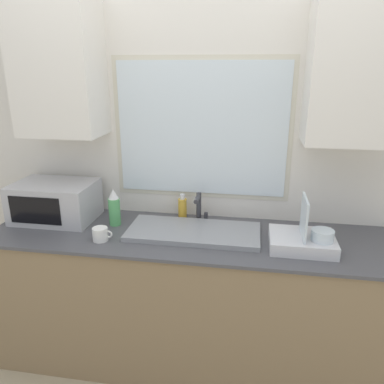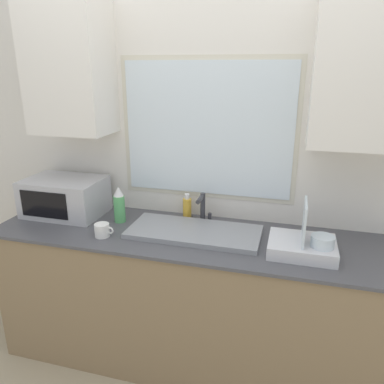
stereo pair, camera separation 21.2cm
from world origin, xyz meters
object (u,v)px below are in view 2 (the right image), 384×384
microwave (65,197)px  dish_rack (304,245)px  soap_bottle (187,208)px  mug_near_sink (102,230)px  spray_bottle (119,205)px  faucet (202,206)px

microwave → dish_rack: dish_rack is taller
dish_rack → soap_bottle: (-0.74, 0.31, 0.02)m
soap_bottle → mug_near_sink: 0.57m
dish_rack → spray_bottle: size_ratio=1.49×
microwave → soap_bottle: microwave is taller
dish_rack → spray_bottle: bearing=173.3°
mug_near_sink → spray_bottle: bearing=89.8°
spray_bottle → soap_bottle: (0.40, 0.17, -0.04)m
dish_rack → soap_bottle: size_ratio=2.10×
mug_near_sink → microwave: bearing=147.7°
faucet → soap_bottle: bearing=158.9°
faucet → dish_rack: (0.63, -0.26, -0.06)m
microwave → dish_rack: bearing=-6.0°
spray_bottle → mug_near_sink: (-0.00, -0.23, -0.07)m
faucet → microwave: size_ratio=0.38×
dish_rack → mug_near_sink: size_ratio=3.00×
microwave → soap_bottle: size_ratio=3.03×
microwave → faucet: bearing=6.3°
dish_rack → spray_bottle: (-1.14, 0.13, 0.06)m
dish_rack → mug_near_sink: dish_rack is taller
microwave → spray_bottle: microwave is taller
faucet → spray_bottle: bearing=-165.9°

